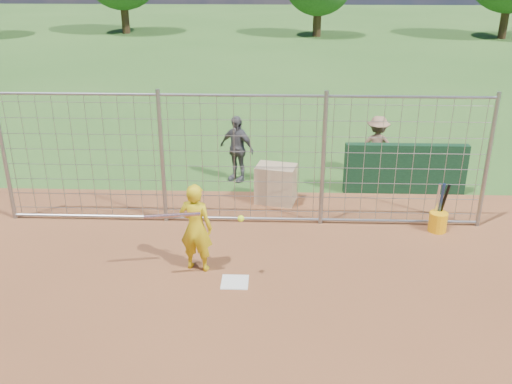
{
  "coord_description": "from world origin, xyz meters",
  "views": [
    {
      "loc": [
        0.63,
        -7.96,
        4.88
      ],
      "look_at": [
        0.3,
        0.8,
        1.15
      ],
      "focal_mm": 40.0,
      "sensor_mm": 36.0,
      "label": 1
    }
  ],
  "objects_px": {
    "batter": "(196,228)",
    "bucket_with_bats": "(438,219)",
    "bystander_b": "(237,148)",
    "equipment_bin": "(276,184)",
    "bystander_c": "(377,146)"
  },
  "relations": [
    {
      "from": "batter",
      "to": "bucket_with_bats",
      "type": "xyz_separation_m",
      "value": [
        4.32,
        1.54,
        -0.51
      ]
    },
    {
      "from": "batter",
      "to": "bucket_with_bats",
      "type": "distance_m",
      "value": 4.62
    },
    {
      "from": "bystander_c",
      "to": "batter",
      "type": "bearing_deg",
      "value": 63.04
    },
    {
      "from": "bystander_b",
      "to": "bystander_c",
      "type": "distance_m",
      "value": 3.25
    },
    {
      "from": "batter",
      "to": "bystander_b",
      "type": "distance_m",
      "value": 4.01
    },
    {
      "from": "bystander_b",
      "to": "batter",
      "type": "bearing_deg",
      "value": -63.11
    },
    {
      "from": "batter",
      "to": "equipment_bin",
      "type": "xyz_separation_m",
      "value": [
        1.28,
        2.79,
        -0.36
      ]
    },
    {
      "from": "batter",
      "to": "bystander_b",
      "type": "height_order",
      "value": "bystander_b"
    },
    {
      "from": "bystander_c",
      "to": "bucket_with_bats",
      "type": "relative_size",
      "value": 1.46
    },
    {
      "from": "batter",
      "to": "bystander_b",
      "type": "xyz_separation_m",
      "value": [
        0.38,
        3.99,
        0.0
      ]
    },
    {
      "from": "bystander_b",
      "to": "equipment_bin",
      "type": "height_order",
      "value": "bystander_b"
    },
    {
      "from": "bucket_with_bats",
      "to": "equipment_bin",
      "type": "bearing_deg",
      "value": 157.71
    },
    {
      "from": "bystander_b",
      "to": "equipment_bin",
      "type": "bearing_deg",
      "value": -21.04
    },
    {
      "from": "bystander_c",
      "to": "bucket_with_bats",
      "type": "distance_m",
      "value": 3.01
    },
    {
      "from": "bystander_b",
      "to": "bucket_with_bats",
      "type": "xyz_separation_m",
      "value": [
        3.94,
        -2.45,
        -0.51
      ]
    }
  ]
}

